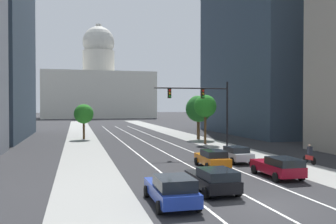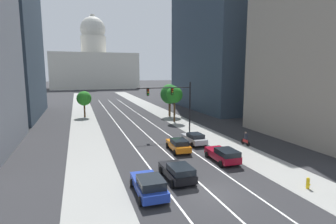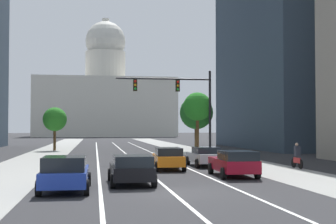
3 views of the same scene
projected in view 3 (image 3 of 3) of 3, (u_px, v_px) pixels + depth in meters
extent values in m
plane|color=#2B2B2D|center=(121.00, 150.00, 59.35)|extent=(400.00, 400.00, 0.00)
cube|color=gray|center=(50.00, 152.00, 53.15)|extent=(4.57, 130.00, 0.01)
cube|color=gray|center=(193.00, 151.00, 55.67)|extent=(4.57, 130.00, 0.01)
cube|color=white|center=(97.00, 157.00, 44.08)|extent=(0.16, 90.00, 0.01)
cube|color=white|center=(129.00, 157.00, 44.53)|extent=(0.16, 90.00, 0.01)
cube|color=white|center=(161.00, 156.00, 44.99)|extent=(0.16, 90.00, 0.01)
cube|color=#334251|center=(302.00, 18.00, 65.25)|extent=(17.35, 28.17, 35.72)
cube|color=beige|center=(105.00, 108.00, 150.62)|extent=(42.96, 24.77, 18.08)
cylinder|color=beige|center=(105.00, 66.00, 151.07)|extent=(12.72, 12.72, 8.93)
sphere|color=beige|center=(106.00, 41.00, 151.34)|extent=(12.72, 12.72, 12.72)
cylinder|color=beige|center=(106.00, 24.00, 151.53)|extent=(2.29, 2.29, 3.18)
cube|color=black|center=(131.00, 171.00, 22.90)|extent=(1.92, 4.45, 0.62)
cube|color=black|center=(133.00, 161.00, 22.02)|extent=(1.75, 2.35, 0.51)
cylinder|color=black|center=(110.00, 175.00, 24.22)|extent=(0.23, 0.64, 0.64)
cylinder|color=black|center=(146.00, 174.00, 24.53)|extent=(0.23, 0.64, 0.64)
cylinder|color=black|center=(113.00, 181.00, 21.25)|extent=(0.23, 0.64, 0.64)
cylinder|color=black|center=(154.00, 181.00, 21.56)|extent=(0.23, 0.64, 0.64)
cube|color=maroon|center=(233.00, 165.00, 26.60)|extent=(1.96, 4.55, 0.67)
cube|color=black|center=(238.00, 155.00, 25.61)|extent=(1.76, 2.43, 0.49)
cylinder|color=black|center=(211.00, 168.00, 27.99)|extent=(0.23, 0.64, 0.64)
cylinder|color=black|center=(241.00, 168.00, 28.23)|extent=(0.23, 0.64, 0.64)
cylinder|color=black|center=(223.00, 173.00, 24.95)|extent=(0.23, 0.64, 0.64)
cylinder|color=black|center=(257.00, 173.00, 25.20)|extent=(0.23, 0.64, 0.64)
cube|color=#1E389E|center=(66.00, 176.00, 20.51)|extent=(1.93, 4.75, 0.63)
cube|color=black|center=(64.00, 163.00, 19.77)|extent=(1.76, 2.26, 0.58)
cylinder|color=black|center=(47.00, 180.00, 21.96)|extent=(0.23, 0.64, 0.64)
cylinder|color=black|center=(88.00, 179.00, 22.23)|extent=(0.23, 0.64, 0.64)
cylinder|color=black|center=(38.00, 188.00, 18.78)|extent=(0.23, 0.64, 0.64)
cylinder|color=black|center=(87.00, 188.00, 19.05)|extent=(0.23, 0.64, 0.64)
cube|color=#B2B5BA|center=(204.00, 157.00, 33.52)|extent=(1.86, 4.38, 0.62)
cube|color=black|center=(206.00, 150.00, 33.09)|extent=(1.66, 2.08, 0.46)
cylinder|color=black|center=(188.00, 161.00, 34.80)|extent=(0.24, 0.65, 0.64)
cylinder|color=black|center=(211.00, 160.00, 35.11)|extent=(0.24, 0.65, 0.64)
cylinder|color=black|center=(197.00, 163.00, 31.90)|extent=(0.24, 0.65, 0.64)
cylinder|color=black|center=(222.00, 163.00, 32.22)|extent=(0.24, 0.65, 0.64)
cube|color=orange|center=(168.00, 160.00, 30.79)|extent=(1.91, 4.40, 0.64)
cube|color=black|center=(169.00, 152.00, 30.38)|extent=(1.68, 2.32, 0.49)
cylinder|color=black|center=(153.00, 163.00, 32.15)|extent=(0.25, 0.65, 0.64)
cylinder|color=black|center=(178.00, 163.00, 32.34)|extent=(0.25, 0.65, 0.64)
cylinder|color=black|center=(157.00, 167.00, 29.23)|extent=(0.25, 0.65, 0.64)
cylinder|color=black|center=(184.00, 167.00, 29.41)|extent=(0.25, 0.65, 0.64)
cylinder|color=black|center=(210.00, 116.00, 39.38)|extent=(0.20, 0.20, 7.49)
cylinder|color=black|center=(164.00, 79.00, 38.88)|extent=(7.83, 0.14, 0.14)
cube|color=black|center=(178.00, 86.00, 39.04)|extent=(0.32, 0.28, 0.96)
sphere|color=red|center=(178.00, 82.00, 38.91)|extent=(0.20, 0.20, 0.20)
sphere|color=orange|center=(178.00, 86.00, 38.90)|extent=(0.20, 0.20, 0.20)
sphere|color=green|center=(178.00, 89.00, 38.88)|extent=(0.20, 0.20, 0.20)
cube|color=black|center=(135.00, 85.00, 38.50)|extent=(0.32, 0.28, 0.96)
sphere|color=red|center=(135.00, 81.00, 38.37)|extent=(0.20, 0.20, 0.20)
sphere|color=orange|center=(135.00, 85.00, 38.36)|extent=(0.20, 0.20, 0.20)
sphere|color=green|center=(135.00, 89.00, 38.35)|extent=(0.20, 0.20, 0.20)
cylinder|color=black|center=(301.00, 164.00, 31.18)|extent=(0.07, 0.66, 0.66)
cylinder|color=black|center=(294.00, 163.00, 32.20)|extent=(0.07, 0.66, 0.66)
cube|color=#A51919|center=(297.00, 160.00, 31.70)|extent=(0.08, 1.00, 0.36)
cube|color=#262833|center=(297.00, 151.00, 31.67)|extent=(0.37, 0.29, 0.64)
sphere|color=tan|center=(297.00, 144.00, 31.75)|extent=(0.22, 0.22, 0.22)
cylinder|color=#51381E|center=(197.00, 135.00, 48.44)|extent=(0.32, 0.32, 3.90)
sphere|color=#268123|center=(197.00, 107.00, 48.54)|extent=(2.93, 2.93, 2.93)
cylinder|color=#51381E|center=(55.00, 139.00, 56.31)|extent=(0.32, 0.32, 2.77)
sphere|color=#2D8727|center=(55.00, 119.00, 56.39)|extent=(2.85, 2.85, 2.85)
cylinder|color=#51381E|center=(196.00, 138.00, 54.34)|extent=(0.32, 0.32, 3.15)
sphere|color=#226924|center=(196.00, 113.00, 54.44)|extent=(3.85, 3.85, 3.85)
cylinder|color=#51381E|center=(196.00, 135.00, 54.89)|extent=(0.32, 0.32, 3.71)
sphere|color=#23781C|center=(196.00, 110.00, 55.00)|extent=(3.23, 3.23, 3.23)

